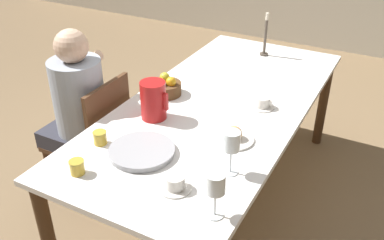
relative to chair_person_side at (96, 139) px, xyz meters
name	(u,v)px	position (x,y,z in m)	size (l,w,h in m)	color
ground_plane	(215,199)	(0.67, 0.33, -0.46)	(20.00, 20.00, 0.00)	#7F6647
dining_table	(218,115)	(0.67, 0.33, 0.19)	(0.97, 2.15, 0.73)	white
chair_person_side	(96,139)	(0.00, 0.00, 0.00)	(0.42, 0.42, 0.86)	#51331E
person_seated	(76,106)	(-0.08, -0.03, 0.22)	(0.39, 0.41, 1.16)	#33333D
red_pitcher	(153,100)	(0.44, 0.01, 0.37)	(0.16, 0.14, 0.21)	red
wine_glass_water	(231,143)	(1.00, -0.25, 0.43)	(0.08, 0.08, 0.21)	white
wine_glass_juice	(216,186)	(1.06, -0.52, 0.41)	(0.08, 0.08, 0.20)	white
teacup_near_person	(175,184)	(0.84, -0.46, 0.29)	(0.14, 0.14, 0.06)	silver
teacup_across	(262,103)	(0.92, 0.40, 0.29)	(0.14, 0.14, 0.06)	silver
serving_tray	(142,151)	(0.57, -0.31, 0.28)	(0.32, 0.32, 0.03)	#9E9EA3
bread_plate	(234,137)	(0.91, 0.00, 0.29)	(0.20, 0.20, 0.08)	silver
jam_jar_amber	(77,167)	(0.40, -0.57, 0.30)	(0.07, 0.07, 0.07)	gold
jam_jar_red	(100,137)	(0.34, -0.33, 0.30)	(0.07, 0.07, 0.07)	gold
fruit_bowl	(166,87)	(0.35, 0.28, 0.32)	(0.19, 0.19, 0.12)	brown
candlestick_tall	(265,39)	(0.65, 1.16, 0.39)	(0.06, 0.06, 0.31)	#4C4238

